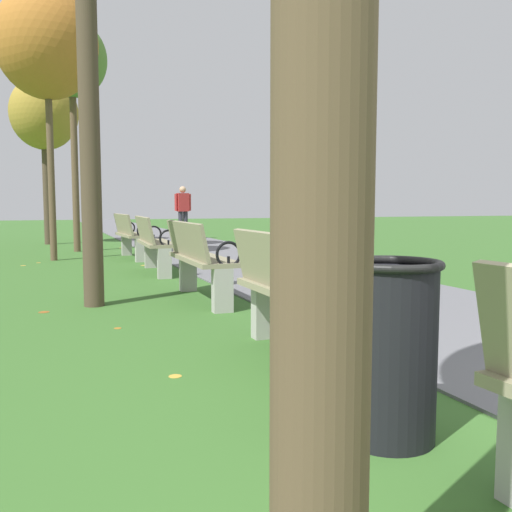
% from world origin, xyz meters
% --- Properties ---
extents(paved_walkway, '(2.83, 44.00, 0.02)m').
position_xyz_m(paved_walkway, '(1.41, 18.00, 0.01)').
color(paved_walkway, slate).
rests_on(paved_walkway, ground).
extents(park_bench_2, '(0.49, 1.61, 0.90)m').
position_xyz_m(park_bench_2, '(-0.50, 2.58, 0.49)').
color(park_bench_2, gray).
rests_on(park_bench_2, ground).
extents(park_bench_3, '(0.49, 1.60, 0.90)m').
position_xyz_m(park_bench_3, '(-0.50, 5.22, 0.49)').
color(park_bench_3, gray).
rests_on(park_bench_3, ground).
extents(park_bench_4, '(0.54, 1.62, 0.90)m').
position_xyz_m(park_bench_4, '(-0.50, 7.96, 0.49)').
color(park_bench_4, gray).
rests_on(park_bench_4, ground).
extents(park_bench_5, '(0.54, 1.62, 0.90)m').
position_xyz_m(park_bench_5, '(-0.50, 10.46, 0.49)').
color(park_bench_5, gray).
rests_on(park_bench_5, ground).
extents(tree_3, '(1.89, 1.89, 5.15)m').
position_xyz_m(tree_3, '(-1.95, 10.63, 4.09)').
color(tree_3, brown).
rests_on(tree_3, ground).
extents(tree_4, '(1.56, 1.56, 5.20)m').
position_xyz_m(tree_4, '(-1.41, 12.61, 4.29)').
color(tree_4, brown).
rests_on(tree_4, ground).
extents(tree_5, '(1.77, 1.77, 4.49)m').
position_xyz_m(tree_5, '(-2.01, 15.32, 3.48)').
color(tree_5, '#4C3D2D').
rests_on(tree_5, ground).
extents(pedestrian_walking, '(0.53, 0.26, 1.62)m').
position_xyz_m(pedestrian_walking, '(1.91, 15.99, 0.93)').
color(pedestrian_walking, '#2D2D38').
rests_on(pedestrian_walking, paved_walkway).
extents(trash_bin, '(0.48, 0.48, 0.84)m').
position_xyz_m(trash_bin, '(-0.65, 1.31, 0.42)').
color(trash_bin, black).
rests_on(trash_bin, ground).
extents(scattered_leaves, '(5.22, 14.55, 0.02)m').
position_xyz_m(scattered_leaves, '(-0.02, 6.41, 0.01)').
color(scattered_leaves, '#93511E').
rests_on(scattered_leaves, ground).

